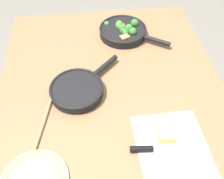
% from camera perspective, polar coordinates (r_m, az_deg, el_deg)
% --- Properties ---
extents(ground_plane, '(14.00, 14.00, 0.00)m').
position_cam_1_polar(ground_plane, '(1.77, 0.00, -16.64)').
color(ground_plane, slate).
extents(dining_table_red, '(1.31, 1.03, 0.76)m').
position_cam_1_polar(dining_table_red, '(1.18, 0.00, -2.95)').
color(dining_table_red, olive).
rests_on(dining_table_red, ground_plane).
extents(skillet_broccoli, '(0.29, 0.36, 0.07)m').
position_cam_1_polar(skillet_broccoli, '(1.41, 2.74, 13.25)').
color(skillet_broccoli, black).
rests_on(skillet_broccoli, dining_table_red).
extents(skillet_eggs, '(0.32, 0.32, 0.05)m').
position_cam_1_polar(skillet_eggs, '(1.11, -7.87, 0.01)').
color(skillet_eggs, black).
rests_on(skillet_eggs, dining_table_red).
extents(wooden_spoon, '(0.36, 0.10, 0.02)m').
position_cam_1_polar(wooden_spoon, '(1.09, -14.30, -3.87)').
color(wooden_spoon, tan).
rests_on(wooden_spoon, dining_table_red).
extents(parchment_sheet, '(0.33, 0.28, 0.00)m').
position_cam_1_polar(parchment_sheet, '(0.99, 13.77, -13.09)').
color(parchment_sheet, silver).
rests_on(parchment_sheet, dining_table_red).
extents(grater_knife, '(0.05, 0.30, 0.02)m').
position_cam_1_polar(grater_knife, '(0.97, 10.48, -13.22)').
color(grater_knife, silver).
rests_on(grater_knife, dining_table_red).
extents(cheese_block, '(0.08, 0.06, 0.04)m').
position_cam_1_polar(cheese_block, '(1.00, 11.92, -9.54)').
color(cheese_block, '#EFD67A').
rests_on(cheese_block, dining_table_red).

